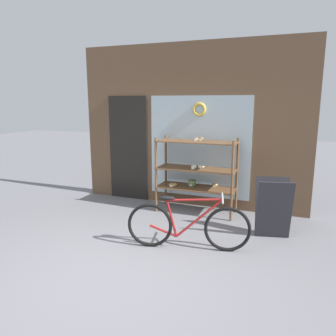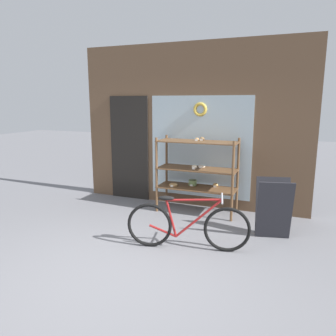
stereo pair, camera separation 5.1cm
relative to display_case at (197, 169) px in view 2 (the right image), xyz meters
name	(u,v)px [view 2 (the right image)]	position (x,y,z in m)	size (l,w,h in m)	color
ground_plane	(118,270)	(-0.25, -2.40, -0.80)	(30.00, 30.00, 0.00)	slate
storefront_facade	(188,128)	(-0.30, 0.39, 0.69)	(4.44, 0.13, 3.06)	brown
display_case	(197,169)	(0.00, 0.00, 0.00)	(1.42, 0.53, 1.37)	brown
bicycle	(187,225)	(0.34, -1.54, -0.46)	(1.65, 0.54, 0.76)	black
sandwich_board	(274,209)	(1.39, -0.70, -0.35)	(0.57, 0.48, 0.88)	#232328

